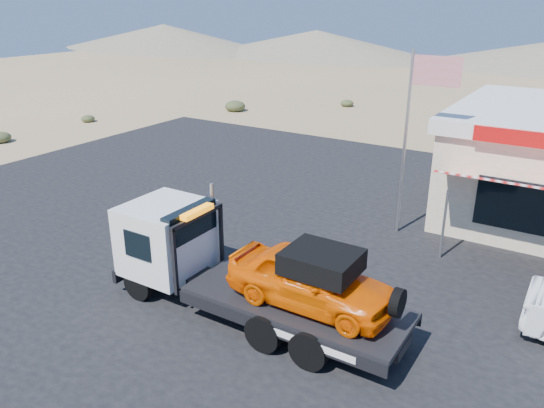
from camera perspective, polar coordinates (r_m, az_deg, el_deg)
name	(u,v)px	position (r m, az deg, el deg)	size (l,w,h in m)	color
ground	(206,248)	(17.07, -7.13, -4.77)	(120.00, 120.00, 0.00)	#8F7A51
asphalt_lot	(306,229)	(18.31, 3.70, -2.75)	(32.00, 24.00, 0.02)	black
tow_truck	(246,267)	(12.95, -2.78, -6.74)	(7.59, 2.25, 2.54)	black
flagpole	(414,124)	(17.39, 15.03, 8.32)	(1.55, 0.10, 6.00)	#99999E
desert_scrub	(139,124)	(33.55, -14.16, 8.31)	(27.38, 34.18, 0.78)	#343D21
distant_hills	(428,48)	(69.95, 16.42, 15.85)	(126.00, 48.00, 4.20)	#726B59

